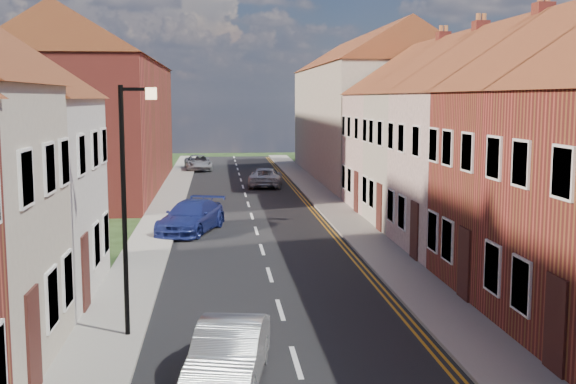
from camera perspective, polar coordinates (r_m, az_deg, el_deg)
road at (r=27.89m, az=-2.07°, el=-4.59°), size 7.00×90.00×0.02m
pavement_left at (r=27.96m, az=-11.13°, el=-4.59°), size 1.80×90.00×0.12m
pavement_right at (r=28.49m, az=6.82°, el=-4.28°), size 1.80×90.00×0.12m
cottage_r_pink at (r=28.37m, az=17.19°, el=4.39°), size 8.30×6.00×9.00m
cottage_r_white_far at (r=33.41m, az=13.60°, el=4.93°), size 8.30×5.20×9.00m
cottage_r_cream_far at (r=38.55m, az=10.96°, el=5.30°), size 8.30×6.00×9.00m
block_right_far at (r=53.37m, az=6.27°, el=6.82°), size 8.30×24.20×10.50m
block_left_far at (r=47.84m, az=-14.91°, el=6.56°), size 8.30×24.20×10.50m
lamppost at (r=17.51m, az=-12.57°, el=-0.22°), size 0.88×0.15×6.00m
car_mid at (r=15.12m, az=-4.71°, el=-12.64°), size 1.97×4.01×1.26m
car_far at (r=31.67m, az=-7.66°, el=-1.96°), size 3.35×5.10×1.37m
car_distant at (r=58.81m, az=-7.11°, el=2.30°), size 2.46×4.61×1.23m
car_distant_b at (r=47.62m, az=-1.78°, el=1.17°), size 2.58×4.73×1.26m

